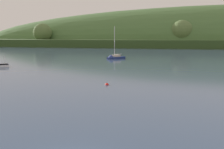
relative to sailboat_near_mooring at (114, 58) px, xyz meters
name	(u,v)px	position (x,y,z in m)	size (l,w,h in m)	color
sailboat_near_mooring	(114,58)	(0.00, 0.00, 0.00)	(6.01, 6.87, 11.57)	navy
mooring_buoy_midchannel	(107,85)	(8.07, -46.15, -0.27)	(0.57, 0.57, 0.65)	red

